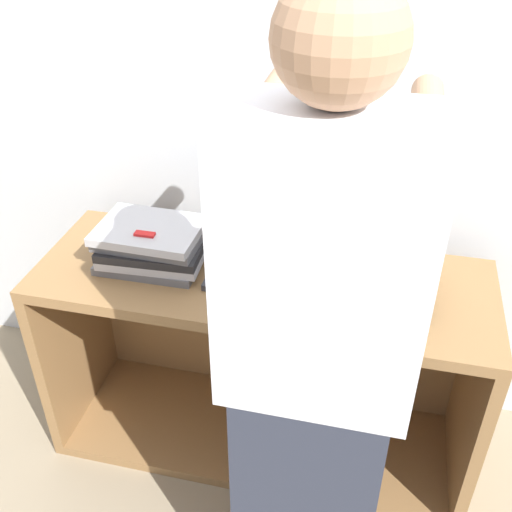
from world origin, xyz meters
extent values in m
plane|color=gray|center=(0.00, 0.00, 0.00)|extent=(12.00, 12.00, 0.00)
cube|color=silver|center=(0.00, 0.60, 1.20)|extent=(8.00, 0.05, 2.40)
cube|color=olive|center=(0.00, 0.25, 0.70)|extent=(1.38, 0.49, 0.04)
cube|color=olive|center=(0.00, 0.25, 0.02)|extent=(1.38, 0.49, 0.04)
cube|color=olive|center=(-0.67, 0.25, 0.36)|extent=(0.04, 0.49, 0.64)
cube|color=olive|center=(0.67, 0.25, 0.36)|extent=(0.04, 0.49, 0.64)
cube|color=olive|center=(0.00, 0.48, 0.36)|extent=(1.30, 0.04, 0.64)
cube|color=#333338|center=(0.00, 0.25, 0.72)|extent=(0.31, 0.23, 0.02)
cube|color=#28282B|center=(0.00, 0.26, 0.74)|extent=(0.25, 0.12, 0.00)
cube|color=#333338|center=(0.00, 0.41, 0.84)|extent=(0.31, 0.09, 0.21)
cube|color=black|center=(0.00, 0.40, 0.84)|extent=(0.27, 0.08, 0.19)
cube|color=slate|center=(-0.34, 0.24, 0.73)|extent=(0.31, 0.23, 0.03)
cube|color=#B7B7BC|center=(-0.33, 0.24, 0.75)|extent=(0.32, 0.24, 0.03)
cube|color=#232326|center=(-0.33, 0.24, 0.78)|extent=(0.32, 0.24, 0.03)
cube|color=slate|center=(-0.34, 0.25, 0.80)|extent=(0.31, 0.23, 0.03)
cube|color=#B7B7BC|center=(-0.34, 0.24, 0.83)|extent=(0.31, 0.23, 0.03)
cube|color=#232326|center=(0.33, 0.25, 0.73)|extent=(0.31, 0.23, 0.03)
cube|color=slate|center=(0.33, 0.25, 0.75)|extent=(0.31, 0.24, 0.03)
cube|color=slate|center=(0.33, 0.25, 0.78)|extent=(0.31, 0.23, 0.03)
cube|color=slate|center=(0.33, 0.25, 0.80)|extent=(0.31, 0.23, 0.03)
cube|color=#2D3342|center=(0.23, -0.24, 0.40)|extent=(0.34, 0.20, 0.80)
cube|color=white|center=(0.23, -0.24, 1.11)|extent=(0.40, 0.20, 0.63)
sphere|color=tan|center=(0.23, -0.24, 1.53)|extent=(0.22, 0.22, 0.22)
cylinder|color=tan|center=(0.07, 0.02, 1.33)|extent=(0.07, 0.32, 0.07)
cylinder|color=tan|center=(0.39, 0.02, 1.33)|extent=(0.07, 0.32, 0.07)
cube|color=red|center=(-0.34, 0.19, 0.85)|extent=(0.06, 0.02, 0.01)
camera|label=1|loc=(0.32, -1.17, 1.76)|focal=42.00mm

